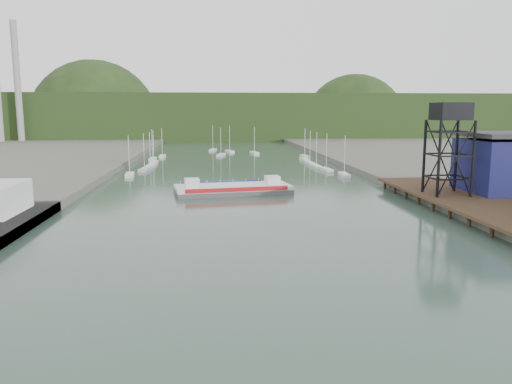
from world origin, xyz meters
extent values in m
cube|color=black|center=(37.00, 45.00, 1.90)|extent=(14.00, 70.00, 0.50)
cylinder|color=black|center=(31.00, 45.00, 0.80)|extent=(0.60, 0.60, 2.20)
cylinder|color=black|center=(32.00, 55.00, 8.65)|extent=(0.50, 0.50, 13.00)
cylinder|color=black|center=(38.00, 55.00, 8.65)|extent=(0.50, 0.50, 13.00)
cylinder|color=black|center=(32.00, 61.00, 8.65)|extent=(0.50, 0.50, 13.00)
cylinder|color=black|center=(38.00, 61.00, 8.65)|extent=(0.50, 0.50, 13.00)
cube|color=black|center=(35.00, 58.00, 16.65)|extent=(5.50, 5.50, 3.00)
cube|color=silver|center=(-27.54, 103.89, 0.35)|extent=(2.67, 7.65, 0.90)
cube|color=silver|center=(-25.28, 115.30, 0.35)|extent=(2.81, 7.67, 0.90)
cube|color=silver|center=(-24.71, 124.17, 0.35)|extent=(2.35, 7.59, 0.90)
cube|color=silver|center=(-24.81, 134.09, 0.35)|extent=(2.01, 7.50, 0.90)
cube|color=silver|center=(-26.64, 146.33, 0.35)|extent=(2.00, 7.50, 0.90)
cube|color=silver|center=(-24.32, 156.17, 0.35)|extent=(2.16, 7.54, 0.90)
cube|color=silver|center=(27.56, 99.03, 0.35)|extent=(2.53, 7.62, 0.90)
cube|color=silver|center=(25.46, 110.51, 0.35)|extent=(2.76, 7.67, 0.90)
cube|color=silver|center=(24.46, 119.29, 0.35)|extent=(2.22, 7.56, 0.90)
cube|color=silver|center=(24.27, 128.28, 0.35)|extent=(2.18, 7.54, 0.90)
cube|color=silver|center=(24.67, 139.38, 0.35)|extent=(2.46, 7.61, 0.90)
cube|color=silver|center=(26.78, 150.99, 0.35)|extent=(2.48, 7.61, 0.90)
cube|color=silver|center=(-3.16, 160.00, 0.35)|extent=(3.78, 7.76, 0.90)
cube|color=silver|center=(10.04, 168.00, 0.35)|extent=(3.31, 7.74, 0.90)
cube|color=silver|center=(0.66, 176.00, 0.35)|extent=(3.76, 7.76, 0.90)
cube|color=silver|center=(-6.11, 184.00, 0.35)|extent=(3.40, 7.74, 0.90)
cylinder|color=gray|center=(-102.00, 235.00, 30.00)|extent=(3.20, 3.20, 60.00)
cube|color=black|center=(0.00, 300.00, 12.00)|extent=(500.00, 120.00, 28.00)
sphere|color=black|center=(-80.00, 300.00, 8.00)|extent=(80.00, 80.00, 80.00)
sphere|color=black|center=(90.00, 310.00, 6.00)|extent=(70.00, 70.00, 70.00)
cube|color=#4C4C4E|center=(-2.07, 75.03, 0.47)|extent=(24.49, 12.89, 0.93)
cube|color=silver|center=(-2.07, 75.03, 1.31)|extent=(24.49, 12.89, 0.75)
cube|color=red|center=(-1.32, 70.38, 1.49)|extent=(20.27, 3.38, 0.84)
cube|color=navy|center=(-2.81, 79.68, 1.49)|extent=(20.27, 3.38, 0.84)
cube|color=silver|center=(-10.35, 73.70, 2.42)|extent=(3.20, 3.20, 1.86)
cube|color=silver|center=(6.22, 76.35, 2.42)|extent=(3.20, 3.20, 1.86)
camera|label=1|loc=(-6.00, -25.91, 16.86)|focal=35.00mm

